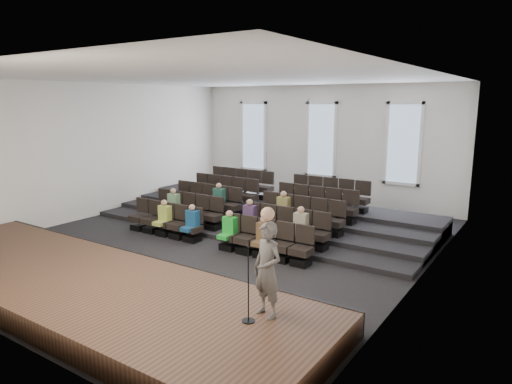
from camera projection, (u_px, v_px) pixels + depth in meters
ground at (222, 240)px, 14.39m from camera, size 14.00×14.00×0.00m
ceiling at (220, 77)px, 13.41m from camera, size 12.00×14.00×0.02m
wall_back at (322, 144)px, 19.63m from camera, size 12.00×0.04×5.00m
wall_left at (95, 150)px, 17.18m from camera, size 0.04×14.00×5.00m
wall_right at (425, 181)px, 10.62m from camera, size 0.04×14.00×5.00m
stage at (82, 287)px, 10.18m from camera, size 11.80×3.60×0.50m
stage_lip at (142, 264)px, 11.62m from camera, size 11.80×0.06×0.52m
risers at (275, 214)px, 16.94m from camera, size 11.80×4.80×0.60m
seating_rows at (250, 210)px, 15.51m from camera, size 6.80×4.70×1.67m
windows at (321, 140)px, 19.53m from camera, size 8.44×0.10×3.24m
audience at (228, 215)px, 14.37m from camera, size 5.45×2.64×1.10m
speaker at (267, 270)px, 8.10m from camera, size 0.73×0.58×1.74m
mic_stand at (248, 299)px, 7.96m from camera, size 0.24×0.24×1.41m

